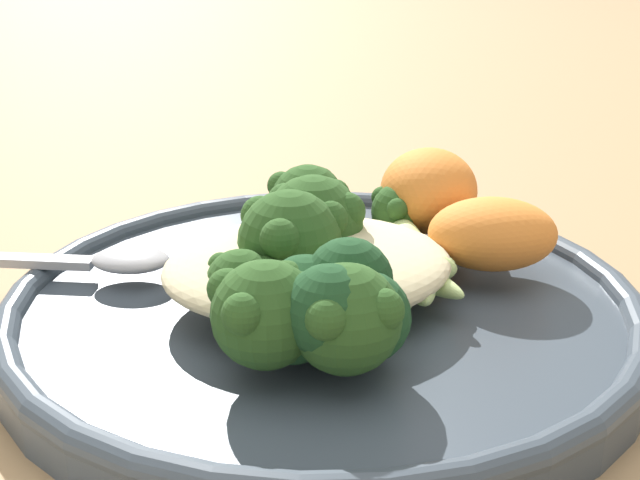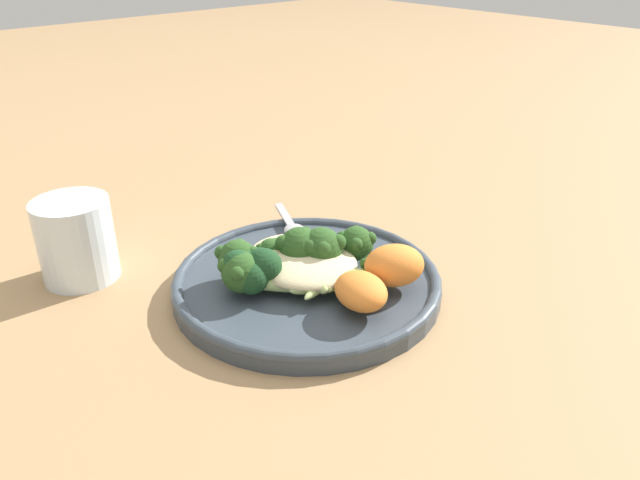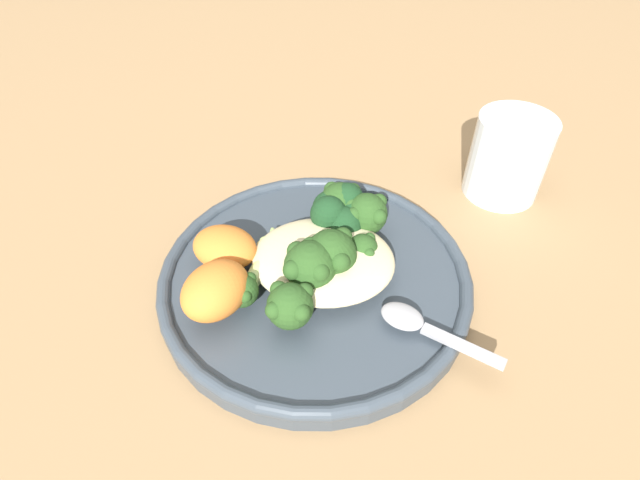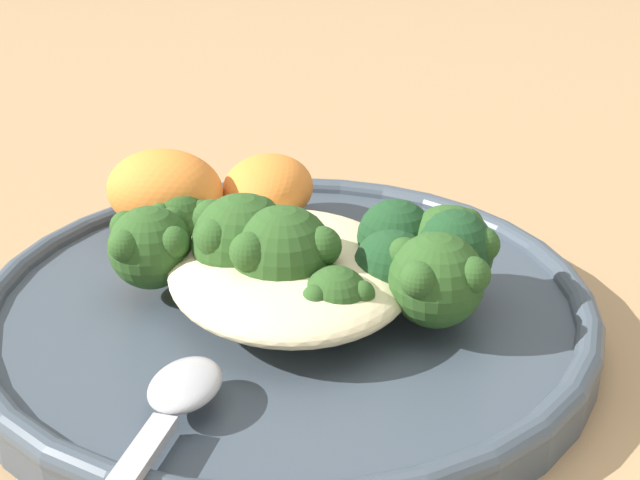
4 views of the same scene
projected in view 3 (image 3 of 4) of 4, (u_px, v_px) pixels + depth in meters
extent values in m
plane|color=#9E7A51|center=(322.00, 294.00, 0.44)|extent=(4.00, 4.00, 0.00)
cylinder|color=#38424C|center=(315.00, 280.00, 0.44)|extent=(0.27, 0.27, 0.02)
torus|color=#38424C|center=(315.00, 274.00, 0.44)|extent=(0.27, 0.27, 0.01)
ellipsoid|color=beige|center=(321.00, 259.00, 0.42)|extent=(0.12, 0.10, 0.02)
ellipsoid|color=#ADC675|center=(269.00, 258.00, 0.43)|extent=(0.04, 0.09, 0.02)
sphere|color=#284C1E|center=(242.00, 291.00, 0.40)|extent=(0.03, 0.03, 0.03)
sphere|color=#284C1E|center=(250.00, 278.00, 0.40)|extent=(0.01, 0.01, 0.01)
sphere|color=#284C1E|center=(228.00, 286.00, 0.39)|extent=(0.01, 0.01, 0.01)
sphere|color=#284C1E|center=(245.00, 296.00, 0.39)|extent=(0.01, 0.01, 0.01)
ellipsoid|color=#ADC675|center=(281.00, 267.00, 0.42)|extent=(0.05, 0.11, 0.01)
sphere|color=#284C1E|center=(290.00, 306.00, 0.38)|extent=(0.04, 0.04, 0.04)
sphere|color=#284C1E|center=(305.00, 292.00, 0.38)|extent=(0.01, 0.01, 0.01)
sphere|color=#284C1E|center=(279.00, 290.00, 0.38)|extent=(0.01, 0.01, 0.01)
sphere|color=#284C1E|center=(274.00, 310.00, 0.37)|extent=(0.01, 0.01, 0.01)
sphere|color=#284C1E|center=(301.00, 313.00, 0.37)|extent=(0.01, 0.01, 0.01)
ellipsoid|color=#ADC675|center=(289.00, 258.00, 0.43)|extent=(0.05, 0.05, 0.02)
sphere|color=#284C1E|center=(310.00, 267.00, 0.40)|extent=(0.04, 0.04, 0.04)
sphere|color=#284C1E|center=(327.00, 251.00, 0.41)|extent=(0.02, 0.02, 0.02)
sphere|color=#284C1E|center=(297.00, 248.00, 0.41)|extent=(0.02, 0.02, 0.02)
sphere|color=#284C1E|center=(293.00, 270.00, 0.39)|extent=(0.02, 0.02, 0.02)
sphere|color=#284C1E|center=(324.00, 272.00, 0.39)|extent=(0.02, 0.02, 0.02)
ellipsoid|color=#ADC675|center=(294.00, 252.00, 0.43)|extent=(0.07, 0.04, 0.02)
sphere|color=#284C1E|center=(331.00, 255.00, 0.41)|extent=(0.04, 0.04, 0.04)
sphere|color=#284C1E|center=(343.00, 237.00, 0.42)|extent=(0.02, 0.02, 0.02)
sphere|color=#284C1E|center=(311.00, 247.00, 0.41)|extent=(0.02, 0.02, 0.02)
sphere|color=#284C1E|center=(340.00, 262.00, 0.40)|extent=(0.02, 0.02, 0.02)
ellipsoid|color=#ADC675|center=(309.00, 248.00, 0.44)|extent=(0.09, 0.02, 0.02)
sphere|color=#284C1E|center=(362.00, 250.00, 0.43)|extent=(0.03, 0.03, 0.03)
sphere|color=#284C1E|center=(369.00, 239.00, 0.43)|extent=(0.01, 0.01, 0.01)
sphere|color=#284C1E|center=(350.00, 245.00, 0.43)|extent=(0.01, 0.01, 0.01)
sphere|color=#284C1E|center=(369.00, 254.00, 0.42)|extent=(0.01, 0.01, 0.01)
ellipsoid|color=#ADC675|center=(311.00, 238.00, 0.45)|extent=(0.10, 0.06, 0.02)
sphere|color=#284C1E|center=(366.00, 214.00, 0.45)|extent=(0.04, 0.04, 0.04)
sphere|color=#284C1E|center=(379.00, 202.00, 0.46)|extent=(0.01, 0.01, 0.01)
sphere|color=#284C1E|center=(356.00, 200.00, 0.46)|extent=(0.01, 0.01, 0.01)
sphere|color=#284C1E|center=(354.00, 215.00, 0.44)|extent=(0.01, 0.01, 0.01)
sphere|color=#284C1E|center=(378.00, 217.00, 0.44)|extent=(0.01, 0.01, 0.01)
ellipsoid|color=#ADC675|center=(297.00, 236.00, 0.45)|extent=(0.08, 0.08, 0.02)
sphere|color=#284C1E|center=(340.00, 203.00, 0.47)|extent=(0.04, 0.04, 0.04)
sphere|color=#284C1E|center=(353.00, 191.00, 0.47)|extent=(0.01, 0.01, 0.01)
sphere|color=#284C1E|center=(330.00, 189.00, 0.47)|extent=(0.01, 0.01, 0.01)
sphere|color=#284C1E|center=(328.00, 204.00, 0.45)|extent=(0.01, 0.01, 0.01)
sphere|color=#284C1E|center=(351.00, 206.00, 0.45)|extent=(0.01, 0.01, 0.01)
ellipsoid|color=orange|center=(225.00, 247.00, 0.43)|extent=(0.07, 0.06, 0.03)
ellipsoid|color=orange|center=(215.00, 290.00, 0.39)|extent=(0.07, 0.07, 0.04)
sphere|color=#193D1E|center=(355.00, 216.00, 0.46)|extent=(0.03, 0.03, 0.03)
sphere|color=#193D1E|center=(346.00, 200.00, 0.46)|extent=(0.03, 0.03, 0.03)
sphere|color=#193D1E|center=(330.00, 208.00, 0.47)|extent=(0.03, 0.03, 0.03)
sphere|color=#193D1E|center=(328.00, 214.00, 0.45)|extent=(0.03, 0.03, 0.03)
sphere|color=#193D1E|center=(344.00, 224.00, 0.45)|extent=(0.03, 0.03, 0.03)
cube|color=#A3A3A8|center=(463.00, 346.00, 0.37)|extent=(0.06, 0.04, 0.00)
ellipsoid|color=#A3A3A8|center=(402.00, 316.00, 0.39)|extent=(0.04, 0.04, 0.01)
cylinder|color=silver|center=(508.00, 157.00, 0.52)|extent=(0.08, 0.08, 0.09)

